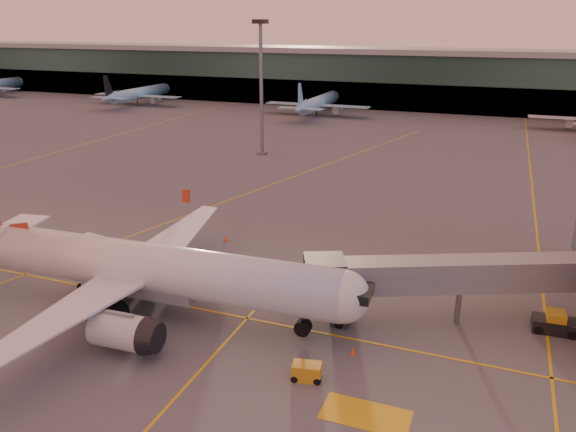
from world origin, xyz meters
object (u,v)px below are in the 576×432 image
(main_airplane, at_px, (140,269))
(gpu_cart, at_px, (307,372))
(catering_truck, at_px, (103,264))
(pushback_tug, at_px, (555,324))

(main_airplane, height_order, gpu_cart, main_airplane)
(catering_truck, xyz_separation_m, gpu_cart, (23.21, -6.50, -2.29))
(catering_truck, height_order, pushback_tug, catering_truck)
(gpu_cart, distance_m, pushback_tug, 22.48)
(catering_truck, relative_size, pushback_tug, 1.89)
(pushback_tug, bearing_deg, catering_truck, -171.57)
(catering_truck, relative_size, gpu_cart, 2.92)
(main_airplane, relative_size, pushback_tug, 11.52)
(pushback_tug, bearing_deg, gpu_cart, -143.47)
(main_airplane, xyz_separation_m, pushback_tug, (35.07, 9.35, -3.42))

